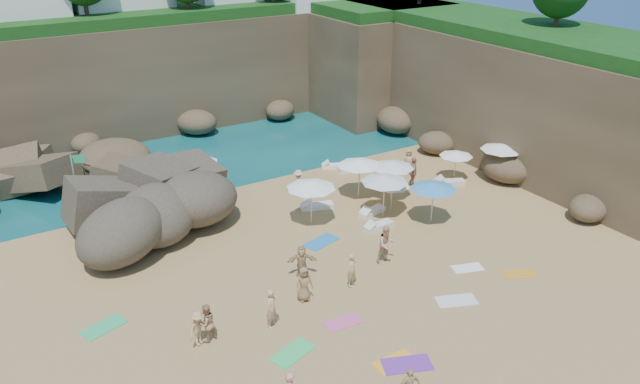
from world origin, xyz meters
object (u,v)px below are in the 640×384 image
rock_outcrop (155,231)px  parasol_2 (456,154)px  parasol_1 (359,162)px  person_stand_1 (206,323)px  person_stand_4 (408,161)px  flag_pole (77,179)px  person_stand_3 (413,173)px  person_stand_2 (298,183)px  lounger_0 (353,168)px  person_stand_0 (272,308)px  person_stand_5 (143,182)px  parasol_0 (198,160)px

rock_outcrop → parasol_2: size_ratio=3.58×
parasol_1 → person_stand_1: (-12.72, -7.86, -1.39)m
person_stand_1 → person_stand_4: 19.79m
flag_pole → person_stand_4: bearing=-12.2°
flag_pole → person_stand_3: size_ratio=1.98×
person_stand_4 → person_stand_2: bearing=-162.1°
lounger_0 → person_stand_2: size_ratio=1.22×
person_stand_0 → person_stand_5: (-0.51, 15.46, -0.09)m
parasol_0 → person_stand_5: bearing=151.2°
flag_pole → lounger_0: 16.73m
person_stand_1 → person_stand_4: person_stand_1 is taller
parasol_1 → person_stand_0: parasol_1 is taller
person_stand_1 → person_stand_2: person_stand_1 is taller
person_stand_2 → person_stand_3: bearing=-165.2°
person_stand_4 → person_stand_5: (-15.41, 5.70, -0.02)m
flag_pole → parasol_0: 6.74m
parasol_1 → person_stand_1: parasol_1 is taller
flag_pole → person_stand_1: size_ratio=2.33×
parasol_1 → person_stand_5: (-10.63, 7.06, -1.43)m
parasol_1 → person_stand_2: bearing=143.9°
person_stand_0 → person_stand_1: person_stand_0 is taller
parasol_1 → person_stand_4: parasol_1 is taller
lounger_0 → person_stand_1: (-14.73, -11.36, 0.66)m
rock_outcrop → person_stand_5: size_ratio=4.71×
flag_pole → person_stand_5: flag_pole is taller
person_stand_2 → person_stand_4: (7.65, -0.73, 0.01)m
parasol_2 → person_stand_2: bearing=161.0°
flag_pole → parasol_2: size_ratio=1.84×
person_stand_4 → person_stand_3: bearing=-98.0°
person_stand_1 → lounger_0: bearing=-157.2°
person_stand_5 → rock_outcrop: bearing=-114.5°
lounger_0 → person_stand_4: bearing=-23.8°
person_stand_0 → person_stand_4: size_ratio=1.08×
parasol_2 → person_stand_0: parasol_2 is taller
flag_pole → parasol_1: bearing=-20.8°
parasol_0 → flag_pole: bearing=179.7°
parasol_1 → person_stand_2: parasol_1 is taller
parasol_0 → parasol_1: (7.71, -5.46, 0.10)m
person_stand_1 → parasol_0: bearing=-125.5°
parasol_0 → lounger_0: parasol_0 is taller
rock_outcrop → flag_pole: bearing=131.1°
parasol_0 → person_stand_1: 14.29m
person_stand_3 → person_stand_4: size_ratio=1.19×
rock_outcrop → person_stand_0: size_ratio=4.24×
rock_outcrop → lounger_0: size_ratio=3.80×
person_stand_3 → person_stand_5: (-14.24, 7.63, -0.18)m
person_stand_0 → person_stand_1: bearing=133.6°
lounger_0 → person_stand_0: 17.00m
rock_outcrop → person_stand_2: (8.69, -0.11, 0.80)m
person_stand_3 → person_stand_1: bearing=145.3°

